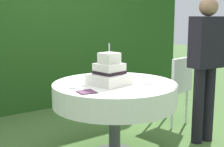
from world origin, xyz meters
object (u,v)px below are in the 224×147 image
cake_table (115,94)px  serving_plate_left (115,73)px  wedding_cake (109,73)px  serving_plate_far (146,78)px  napkin_stack (86,92)px  garden_chair (175,84)px  serving_plate_right (147,83)px  serving_plate_near (74,87)px  standing_person (206,60)px

cake_table → serving_plate_left: size_ratio=8.64×
serving_plate_left → wedding_cake: bearing=-131.6°
serving_plate_left → serving_plate_far: bearing=-74.8°
napkin_stack → garden_chair: size_ratio=0.16×
napkin_stack → serving_plate_right: bearing=-3.2°
cake_table → serving_plate_far: serving_plate_far is taller
cake_table → napkin_stack: napkin_stack is taller
serving_plate_far → serving_plate_left: size_ratio=0.76×
serving_plate_near → serving_plate_right: 0.71m
garden_chair → cake_table: bearing=-165.4°
serving_plate_near → serving_plate_right: same height
garden_chair → serving_plate_right: bearing=-151.5°
cake_table → serving_plate_left: (0.29, 0.40, 0.12)m
napkin_stack → serving_plate_left: bearing=38.4°
serving_plate_far → serving_plate_right: (-0.16, -0.20, 0.00)m
serving_plate_near → napkin_stack: (-0.01, -0.23, -0.00)m
serving_plate_right → napkin_stack: size_ratio=0.91×
serving_plate_far → serving_plate_right: 0.25m
serving_plate_far → serving_plate_left: (-0.11, 0.41, 0.00)m
serving_plate_near → napkin_stack: size_ratio=0.88×
cake_table → serving_plate_right: 0.34m
serving_plate_right → garden_chair: bearing=28.5°
serving_plate_near → serving_plate_right: size_ratio=0.96×
serving_plate_near → napkin_stack: bearing=-91.7°
cake_table → serving_plate_near: (-0.42, 0.05, 0.12)m
serving_plate_near → serving_plate_far: 0.82m
cake_table → wedding_cake: 0.24m
serving_plate_right → serving_plate_near: bearing=158.2°
wedding_cake → serving_plate_right: size_ratio=3.04×
serving_plate_near → standing_person: (1.45, -0.32, 0.16)m
wedding_cake → serving_plate_right: (0.31, -0.19, -0.10)m
serving_plate_far → serving_plate_near: bearing=175.4°
standing_person → serving_plate_far: bearing=157.9°
wedding_cake → garden_chair: (1.27, 0.33, -0.33)m
napkin_stack → garden_chair: (1.62, 0.48, -0.22)m
serving_plate_near → serving_plate_left: 0.79m
serving_plate_left → napkin_stack: 0.91m
cake_table → serving_plate_far: 0.42m
serving_plate_near → serving_plate_left: size_ratio=0.89×
wedding_cake → serving_plate_far: (0.48, 0.00, -0.10)m
wedding_cake → serving_plate_far: 0.49m
serving_plate_far → garden_chair: 0.89m
serving_plate_right → napkin_stack: 0.67m
wedding_cake → napkin_stack: 0.40m
serving_plate_left → serving_plate_right: size_ratio=1.08×
serving_plate_left → napkin_stack: size_ratio=0.99×
cake_table → serving_plate_right: serving_plate_right is taller
cake_table → serving_plate_near: size_ratio=9.71×
cake_table → napkin_stack: size_ratio=8.52×
serving_plate_far → napkin_stack: (-0.83, -0.16, -0.00)m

